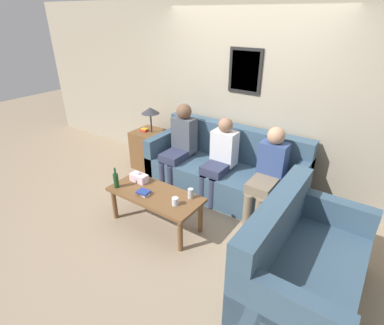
# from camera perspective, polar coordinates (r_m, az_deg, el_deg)

# --- Properties ---
(ground_plane) EXTENTS (16.00, 16.00, 0.00)m
(ground_plane) POSITION_cam_1_polar(r_m,az_deg,el_deg) (4.18, 2.45, -8.58)
(ground_plane) COLOR gray
(wall_back) EXTENTS (9.00, 0.08, 2.60)m
(wall_back) POSITION_cam_1_polar(r_m,az_deg,el_deg) (4.44, 9.91, 11.80)
(wall_back) COLOR #9E937F
(wall_back) RESTS_ON ground_plane
(couch_main) EXTENTS (2.25, 0.89, 0.95)m
(couch_main) POSITION_cam_1_polar(r_m,az_deg,el_deg) (4.41, 6.30, -1.77)
(couch_main) COLOR #385166
(couch_main) RESTS_ON ground_plane
(couch_side) EXTENTS (0.89, 1.50, 0.95)m
(couch_side) POSITION_cam_1_polar(r_m,az_deg,el_deg) (3.07, 19.89, -18.11)
(couch_side) COLOR #385166
(couch_side) RESTS_ON ground_plane
(coffee_table) EXTENTS (1.18, 0.52, 0.46)m
(coffee_table) POSITION_cam_1_polar(r_m,az_deg,el_deg) (3.69, -7.02, -6.67)
(coffee_table) COLOR brown
(coffee_table) RESTS_ON ground_plane
(side_table_with_lamp) EXTENTS (0.50, 0.50, 1.07)m
(side_table_with_lamp) POSITION_cam_1_polar(r_m,az_deg,el_deg) (5.13, -7.98, 2.86)
(side_table_with_lamp) COLOR brown
(side_table_with_lamp) RESTS_ON ground_plane
(wine_bottle) EXTENTS (0.06, 0.06, 0.27)m
(wine_bottle) POSITION_cam_1_polar(r_m,az_deg,el_deg) (3.81, -14.27, -3.25)
(wine_bottle) COLOR #19421E
(wine_bottle) RESTS_ON coffee_table
(drinking_glass) EXTENTS (0.08, 0.08, 0.09)m
(drinking_glass) POSITION_cam_1_polar(r_m,az_deg,el_deg) (3.40, -3.22, -7.40)
(drinking_glass) COLOR silver
(drinking_glass) RESTS_ON coffee_table
(book_stack) EXTENTS (0.16, 0.13, 0.05)m
(book_stack) POSITION_cam_1_polar(r_m,az_deg,el_deg) (3.64, -9.23, -5.67)
(book_stack) COLOR beige
(book_stack) RESTS_ON coffee_table
(soda_can) EXTENTS (0.07, 0.07, 0.12)m
(soda_can) POSITION_cam_1_polar(r_m,az_deg,el_deg) (3.51, -0.27, -5.90)
(soda_can) COLOR #BCBCC1
(soda_can) RESTS_ON coffee_table
(tissue_box) EXTENTS (0.23, 0.12, 0.15)m
(tissue_box) POSITION_cam_1_polar(r_m,az_deg,el_deg) (3.91, -10.06, -2.83)
(tissue_box) COLOR silver
(tissue_box) RESTS_ON coffee_table
(person_left) EXTENTS (0.34, 0.62, 1.23)m
(person_left) POSITION_cam_1_polar(r_m,az_deg,el_deg) (4.49, -2.32, 3.85)
(person_left) COLOR #2D334C
(person_left) RESTS_ON ground_plane
(person_middle) EXTENTS (0.34, 0.57, 1.16)m
(person_middle) POSITION_cam_1_polar(r_m,az_deg,el_deg) (4.13, 5.35, 1.08)
(person_middle) COLOR #2D334C
(person_middle) RESTS_ON ground_plane
(person_right) EXTENTS (0.34, 0.65, 1.17)m
(person_right) POSITION_cam_1_polar(r_m,az_deg,el_deg) (3.87, 14.29, -1.50)
(person_right) COLOR #756651
(person_right) RESTS_ON ground_plane
(teddy_bear) EXTENTS (0.21, 0.21, 0.32)m
(teddy_bear) POSITION_cam_1_polar(r_m,az_deg,el_deg) (3.46, 11.56, -15.08)
(teddy_bear) COLOR #A87A51
(teddy_bear) RESTS_ON ground_plane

